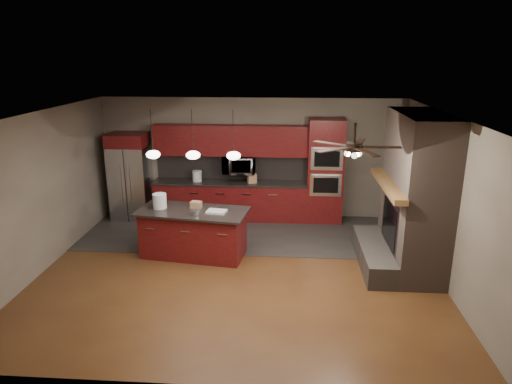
# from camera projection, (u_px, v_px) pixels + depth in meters

# --- Properties ---
(ground) EXTENTS (7.00, 7.00, 0.00)m
(ground) POSITION_uv_depth(u_px,v_px,m) (239.00, 270.00, 8.24)
(ground) COLOR brown
(ground) RESTS_ON ground
(ceiling) EXTENTS (7.00, 6.00, 0.02)m
(ceiling) POSITION_uv_depth(u_px,v_px,m) (237.00, 115.00, 7.42)
(ceiling) COLOR white
(ceiling) RESTS_ON back_wall
(back_wall) EXTENTS (7.00, 0.02, 2.80)m
(back_wall) POSITION_uv_depth(u_px,v_px,m) (252.00, 158.00, 10.69)
(back_wall) COLOR gray
(back_wall) RESTS_ON ground
(right_wall) EXTENTS (0.02, 6.00, 2.80)m
(right_wall) POSITION_uv_depth(u_px,v_px,m) (447.00, 201.00, 7.60)
(right_wall) COLOR gray
(right_wall) RESTS_ON ground
(left_wall) EXTENTS (0.02, 6.00, 2.80)m
(left_wall) POSITION_uv_depth(u_px,v_px,m) (41.00, 192.00, 8.06)
(left_wall) COLOR gray
(left_wall) RESTS_ON ground
(slate_tile_patch) EXTENTS (7.00, 2.40, 0.01)m
(slate_tile_patch) POSITION_uv_depth(u_px,v_px,m) (248.00, 233.00, 9.95)
(slate_tile_patch) COLOR #2E2C29
(slate_tile_patch) RESTS_ON ground
(fireplace_column) EXTENTS (1.30, 2.10, 2.80)m
(fireplace_column) POSITION_uv_depth(u_px,v_px,m) (412.00, 199.00, 8.04)
(fireplace_column) COLOR brown
(fireplace_column) RESTS_ON ground
(back_cabinetry) EXTENTS (3.59, 0.64, 2.20)m
(back_cabinetry) POSITION_uv_depth(u_px,v_px,m) (231.00, 181.00, 10.63)
(back_cabinetry) COLOR maroon
(back_cabinetry) RESTS_ON ground
(oven_tower) EXTENTS (0.80, 0.63, 2.38)m
(oven_tower) POSITION_uv_depth(u_px,v_px,m) (325.00, 171.00, 10.35)
(oven_tower) COLOR maroon
(oven_tower) RESTS_ON ground
(microwave) EXTENTS (0.73, 0.41, 0.50)m
(microwave) POSITION_uv_depth(u_px,v_px,m) (239.00, 165.00, 10.50)
(microwave) COLOR silver
(microwave) RESTS_ON back_cabinetry
(refrigerator) EXTENTS (0.86, 0.75, 2.02)m
(refrigerator) POSITION_uv_depth(u_px,v_px,m) (130.00, 176.00, 10.63)
(refrigerator) COLOR silver
(refrigerator) RESTS_ON ground
(kitchen_island) EXTENTS (2.18, 1.22, 0.92)m
(kitchen_island) POSITION_uv_depth(u_px,v_px,m) (193.00, 233.00, 8.72)
(kitchen_island) COLOR maroon
(kitchen_island) RESTS_ON ground
(white_bucket) EXTENTS (0.31, 0.31, 0.28)m
(white_bucket) POSITION_uv_depth(u_px,v_px,m) (160.00, 201.00, 8.68)
(white_bucket) COLOR silver
(white_bucket) RESTS_ON kitchen_island
(paint_can) EXTENTS (0.20, 0.20, 0.10)m
(paint_can) POSITION_uv_depth(u_px,v_px,m) (195.00, 213.00, 8.31)
(paint_can) COLOR #AAABAF
(paint_can) RESTS_ON kitchen_island
(paint_tray) EXTENTS (0.40, 0.31, 0.04)m
(paint_tray) POSITION_uv_depth(u_px,v_px,m) (217.00, 211.00, 8.48)
(paint_tray) COLOR silver
(paint_tray) RESTS_ON kitchen_island
(cardboard_box) EXTENTS (0.22, 0.18, 0.13)m
(cardboard_box) POSITION_uv_depth(u_px,v_px,m) (196.00, 205.00, 8.70)
(cardboard_box) COLOR #9D7451
(cardboard_box) RESTS_ON kitchen_island
(counter_bucket) EXTENTS (0.23, 0.23, 0.24)m
(counter_bucket) POSITION_uv_depth(u_px,v_px,m) (197.00, 176.00, 10.60)
(counter_bucket) COLOR silver
(counter_bucket) RESTS_ON back_cabinetry
(counter_box) EXTENTS (0.23, 0.21, 0.21)m
(counter_box) POSITION_uv_depth(u_px,v_px,m) (252.00, 178.00, 10.47)
(counter_box) COLOR tan
(counter_box) RESTS_ON back_cabinetry
(pendant_left) EXTENTS (0.26, 0.26, 0.92)m
(pendant_left) POSITION_uv_depth(u_px,v_px,m) (153.00, 154.00, 8.44)
(pendant_left) COLOR black
(pendant_left) RESTS_ON ceiling
(pendant_center) EXTENTS (0.26, 0.26, 0.92)m
(pendant_center) POSITION_uv_depth(u_px,v_px,m) (193.00, 155.00, 8.39)
(pendant_center) COLOR black
(pendant_center) RESTS_ON ceiling
(pendant_right) EXTENTS (0.26, 0.26, 0.92)m
(pendant_right) POSITION_uv_depth(u_px,v_px,m) (234.00, 155.00, 8.34)
(pendant_right) COLOR black
(pendant_right) RESTS_ON ceiling
(ceiling_fan) EXTENTS (1.27, 1.33, 0.41)m
(ceiling_fan) POSITION_uv_depth(u_px,v_px,m) (354.00, 146.00, 6.64)
(ceiling_fan) COLOR black
(ceiling_fan) RESTS_ON ceiling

